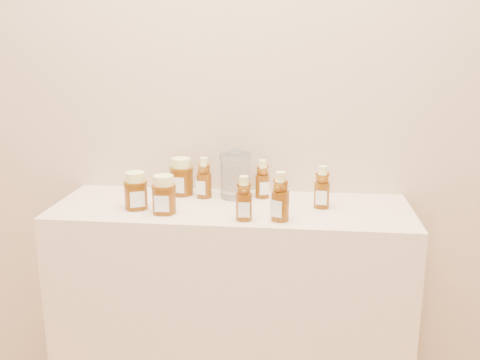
% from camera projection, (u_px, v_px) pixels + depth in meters
% --- Properties ---
extents(wall_back, '(3.50, 0.02, 2.70)m').
position_uv_depth(wall_back, '(238.00, 67.00, 1.87)').
color(wall_back, '#C9AD87').
rests_on(wall_back, ground).
extents(display_table, '(1.20, 0.40, 0.90)m').
position_uv_depth(display_table, '(232.00, 326.00, 1.91)').
color(display_table, beige).
rests_on(display_table, ground).
extents(bear_bottle_back_left, '(0.07, 0.07, 0.16)m').
position_uv_depth(bear_bottle_back_left, '(204.00, 175.00, 1.87)').
color(bear_bottle_back_left, '#582A06').
rests_on(bear_bottle_back_left, display_table).
extents(bear_bottle_back_mid, '(0.07, 0.07, 0.15)m').
position_uv_depth(bear_bottle_back_mid, '(262.00, 176.00, 1.88)').
color(bear_bottle_back_mid, '#582A06').
rests_on(bear_bottle_back_mid, display_table).
extents(bear_bottle_back_right, '(0.06, 0.06, 0.16)m').
position_uv_depth(bear_bottle_back_right, '(322.00, 184.00, 1.76)').
color(bear_bottle_back_right, '#582A06').
rests_on(bear_bottle_back_right, display_table).
extents(bear_bottle_front_left, '(0.06, 0.06, 0.16)m').
position_uv_depth(bear_bottle_front_left, '(244.00, 195.00, 1.64)').
color(bear_bottle_front_left, '#582A06').
rests_on(bear_bottle_front_left, display_table).
extents(bear_bottle_front_right, '(0.08, 0.08, 0.17)m').
position_uv_depth(bear_bottle_front_right, '(280.00, 193.00, 1.64)').
color(bear_bottle_front_right, '#582A06').
rests_on(bear_bottle_front_right, display_table).
extents(honey_jar_left, '(0.10, 0.10, 0.12)m').
position_uv_depth(honey_jar_left, '(136.00, 191.00, 1.76)').
color(honey_jar_left, '#582A06').
rests_on(honey_jar_left, display_table).
extents(honey_jar_back, '(0.10, 0.10, 0.13)m').
position_uv_depth(honey_jar_back, '(182.00, 176.00, 1.91)').
color(honey_jar_back, '#582A06').
rests_on(honey_jar_back, display_table).
extents(honey_jar_front, '(0.08, 0.08, 0.12)m').
position_uv_depth(honey_jar_front, '(164.00, 194.00, 1.71)').
color(honey_jar_front, '#582A06').
rests_on(honey_jar_front, display_table).
extents(glass_canister, '(0.15, 0.15, 0.17)m').
position_uv_depth(glass_canister, '(235.00, 174.00, 1.87)').
color(glass_canister, white).
rests_on(glass_canister, display_table).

